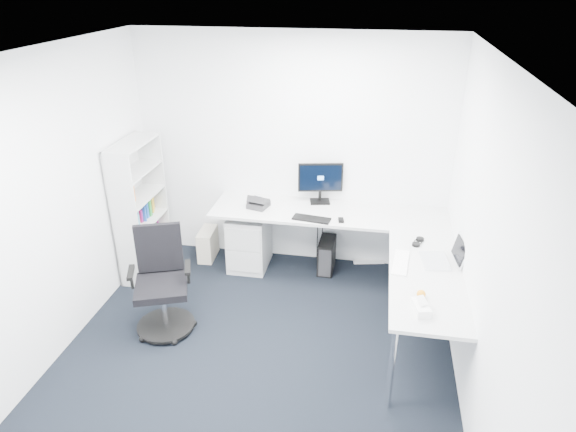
% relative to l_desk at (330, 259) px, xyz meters
% --- Properties ---
extents(ground, '(4.20, 4.20, 0.00)m').
position_rel_l_desk_xyz_m(ground, '(-0.55, -1.40, -0.40)').
color(ground, black).
extents(ceiling, '(4.20, 4.20, 0.00)m').
position_rel_l_desk_xyz_m(ceiling, '(-0.55, -1.40, 2.30)').
color(ceiling, white).
extents(wall_back, '(3.60, 0.02, 2.70)m').
position_rel_l_desk_xyz_m(wall_back, '(-0.55, 0.70, 0.95)').
color(wall_back, white).
rests_on(wall_back, ground).
extents(wall_left, '(0.02, 4.20, 2.70)m').
position_rel_l_desk_xyz_m(wall_left, '(-2.35, -1.40, 0.95)').
color(wall_left, white).
rests_on(wall_left, ground).
extents(wall_right, '(0.02, 4.20, 2.70)m').
position_rel_l_desk_xyz_m(wall_right, '(1.25, -1.40, 0.95)').
color(wall_right, white).
rests_on(wall_right, ground).
extents(l_desk, '(2.76, 1.55, 0.81)m').
position_rel_l_desk_xyz_m(l_desk, '(0.00, 0.00, 0.00)').
color(l_desk, silver).
rests_on(l_desk, ground).
extents(drawer_pedestal, '(0.44, 0.55, 0.67)m').
position_rel_l_desk_xyz_m(drawer_pedestal, '(-1.00, 0.37, -0.07)').
color(drawer_pedestal, silver).
rests_on(drawer_pedestal, ground).
extents(bookshelf, '(0.31, 0.79, 1.59)m').
position_rel_l_desk_xyz_m(bookshelf, '(-2.17, 0.05, 0.39)').
color(bookshelf, silver).
rests_on(bookshelf, ground).
extents(task_chair, '(0.76, 0.76, 1.05)m').
position_rel_l_desk_xyz_m(task_chair, '(-1.52, -0.98, 0.12)').
color(task_chair, black).
rests_on(task_chair, ground).
extents(black_pc_tower, '(0.19, 0.40, 0.39)m').
position_rel_l_desk_xyz_m(black_pc_tower, '(-0.08, 0.44, -0.21)').
color(black_pc_tower, black).
rests_on(black_pc_tower, ground).
extents(beige_pc_tower, '(0.20, 0.40, 0.37)m').
position_rel_l_desk_xyz_m(beige_pc_tower, '(-1.56, 0.46, -0.22)').
color(beige_pc_tower, beige).
rests_on(beige_pc_tower, ground).
extents(power_strip, '(0.38, 0.14, 0.04)m').
position_rel_l_desk_xyz_m(power_strip, '(0.42, 0.68, -0.38)').
color(power_strip, white).
rests_on(power_strip, ground).
extents(monitor, '(0.53, 0.26, 0.49)m').
position_rel_l_desk_xyz_m(monitor, '(-0.19, 0.58, 0.65)').
color(monitor, black).
rests_on(monitor, l_desk).
extents(black_keyboard, '(0.42, 0.20, 0.02)m').
position_rel_l_desk_xyz_m(black_keyboard, '(-0.23, 0.11, 0.41)').
color(black_keyboard, black).
rests_on(black_keyboard, l_desk).
extents(mouse, '(0.07, 0.10, 0.03)m').
position_rel_l_desk_xyz_m(mouse, '(0.09, 0.12, 0.42)').
color(mouse, black).
rests_on(mouse, l_desk).
extents(desk_phone, '(0.26, 0.26, 0.15)m').
position_rel_l_desk_xyz_m(desk_phone, '(-0.86, 0.32, 0.48)').
color(desk_phone, '#28282A').
rests_on(desk_phone, l_desk).
extents(laptop, '(0.39, 0.38, 0.25)m').
position_rel_l_desk_xyz_m(laptop, '(1.02, -0.57, 0.53)').
color(laptop, white).
rests_on(laptop, l_desk).
extents(white_keyboard, '(0.18, 0.47, 0.02)m').
position_rel_l_desk_xyz_m(white_keyboard, '(0.71, -0.65, 0.41)').
color(white_keyboard, white).
rests_on(white_keyboard, l_desk).
extents(headphones, '(0.17, 0.21, 0.05)m').
position_rel_l_desk_xyz_m(headphones, '(0.88, -0.23, 0.43)').
color(headphones, black).
rests_on(headphones, l_desk).
extents(orange_fruit, '(0.07, 0.07, 0.07)m').
position_rel_l_desk_xyz_m(orange_fruit, '(0.86, -1.19, 0.44)').
color(orange_fruit, orange).
rests_on(orange_fruit, l_desk).
extents(tissue_box, '(0.16, 0.23, 0.07)m').
position_rel_l_desk_xyz_m(tissue_box, '(0.85, -1.38, 0.44)').
color(tissue_box, white).
rests_on(tissue_box, l_desk).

